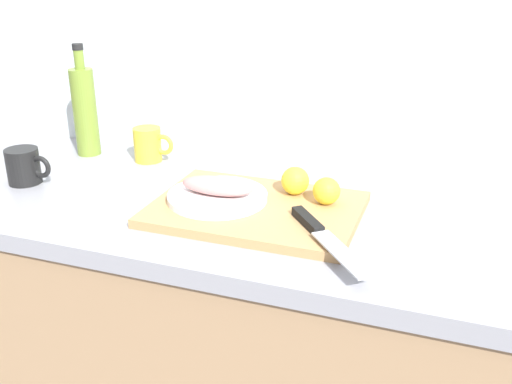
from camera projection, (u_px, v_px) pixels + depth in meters
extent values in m
cube|color=silver|center=(246.00, 25.00, 1.48)|extent=(3.20, 0.05, 2.50)
cube|color=#9E7A56|center=(204.00, 365.00, 1.51)|extent=(2.00, 0.58, 0.86)
cube|color=gray|center=(197.00, 206.00, 1.34)|extent=(2.00, 0.60, 0.04)
cube|color=tan|center=(256.00, 209.00, 1.25)|extent=(0.44, 0.32, 0.02)
cylinder|color=white|center=(217.00, 197.00, 1.27)|extent=(0.22, 0.22, 0.01)
ellipsoid|color=tan|center=(217.00, 186.00, 1.26)|extent=(0.16, 0.07, 0.04)
cube|color=silver|center=(342.00, 253.00, 1.03)|extent=(0.14, 0.16, 0.00)
cube|color=black|center=(308.00, 221.00, 1.16)|extent=(0.09, 0.10, 0.02)
sphere|color=yellow|center=(295.00, 181.00, 1.30)|extent=(0.06, 0.06, 0.06)
sphere|color=yellow|center=(327.00, 191.00, 1.24)|extent=(0.06, 0.06, 0.06)
cylinder|color=olive|center=(85.00, 112.00, 1.59)|extent=(0.06, 0.06, 0.24)
cylinder|color=olive|center=(79.00, 59.00, 1.53)|extent=(0.03, 0.03, 0.05)
cylinder|color=black|center=(77.00, 47.00, 1.52)|extent=(0.03, 0.03, 0.02)
cylinder|color=black|center=(23.00, 166.00, 1.41)|extent=(0.08, 0.08, 0.09)
torus|color=black|center=(41.00, 167.00, 1.39)|extent=(0.06, 0.01, 0.06)
cylinder|color=yellow|center=(148.00, 144.00, 1.56)|extent=(0.07, 0.07, 0.09)
torus|color=yellow|center=(164.00, 145.00, 1.54)|extent=(0.06, 0.01, 0.06)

